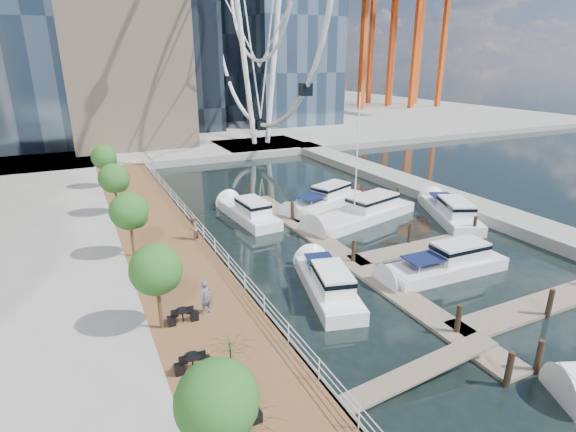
% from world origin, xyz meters
% --- Properties ---
extents(ground, '(520.00, 520.00, 0.00)m').
position_xyz_m(ground, '(0.00, 0.00, 0.00)').
color(ground, black).
rests_on(ground, ground).
extents(boardwalk, '(6.00, 60.00, 1.00)m').
position_xyz_m(boardwalk, '(-9.00, 15.00, 0.50)').
color(boardwalk, brown).
rests_on(boardwalk, ground).
extents(seawall, '(0.25, 60.00, 1.00)m').
position_xyz_m(seawall, '(-6.00, 15.00, 0.50)').
color(seawall, '#595954').
rests_on(seawall, ground).
extents(land_far, '(200.00, 114.00, 1.00)m').
position_xyz_m(land_far, '(0.00, 102.00, 0.50)').
color(land_far, gray).
rests_on(land_far, ground).
extents(breakwater, '(4.00, 60.00, 1.00)m').
position_xyz_m(breakwater, '(20.00, 20.00, 0.50)').
color(breakwater, gray).
rests_on(breakwater, ground).
extents(pier, '(14.00, 12.00, 1.00)m').
position_xyz_m(pier, '(14.00, 52.00, 0.50)').
color(pier, gray).
rests_on(pier, ground).
extents(railing, '(0.10, 60.00, 1.05)m').
position_xyz_m(railing, '(-6.10, 15.00, 1.52)').
color(railing, white).
rests_on(railing, boardwalk).
extents(floating_docks, '(16.00, 34.00, 2.60)m').
position_xyz_m(floating_docks, '(7.97, 9.98, 0.49)').
color(floating_docks, '#6D6051').
rests_on(floating_docks, ground).
extents(port_cranes, '(40.00, 52.00, 38.00)m').
position_xyz_m(port_cranes, '(67.67, 95.67, 20.00)').
color(port_cranes, '#D84C14').
rests_on(port_cranes, ground).
extents(street_trees, '(2.60, 42.60, 4.60)m').
position_xyz_m(street_trees, '(-11.40, 14.00, 4.29)').
color(street_trees, '#3F2B1C').
rests_on(street_trees, ground).
extents(cafe_tables, '(2.50, 13.70, 0.74)m').
position_xyz_m(cafe_tables, '(-10.40, -2.00, 1.37)').
color(cafe_tables, black).
rests_on(cafe_tables, ground).
extents(yacht_foreground, '(9.91, 2.97, 2.15)m').
position_xyz_m(yacht_foreground, '(7.81, 3.79, 0.00)').
color(yacht_foreground, silver).
rests_on(yacht_foreground, ground).
extents(pedestrian_near, '(0.83, 0.70, 1.94)m').
position_xyz_m(pedestrian_near, '(-8.91, 4.35, 1.97)').
color(pedestrian_near, '#51556C').
rests_on(pedestrian_near, boardwalk).
extents(pedestrian_mid, '(1.11, 1.13, 1.84)m').
position_xyz_m(pedestrian_mid, '(-6.83, 15.16, 1.92)').
color(pedestrian_mid, '#7E6257').
rests_on(pedestrian_mid, boardwalk).
extents(pedestrian_far, '(1.00, 0.48, 1.65)m').
position_xyz_m(pedestrian_far, '(-9.51, 33.21, 1.82)').
color(pedestrian_far, '#31353D').
rests_on(pedestrian_far, boardwalk).
extents(moored_yachts, '(23.34, 37.67, 11.50)m').
position_xyz_m(moored_yachts, '(8.14, 13.63, 0.00)').
color(moored_yachts, silver).
rests_on(moored_yachts, ground).
extents(cafe_seating, '(3.57, 8.90, 2.30)m').
position_xyz_m(cafe_seating, '(-9.93, -5.19, 2.12)').
color(cafe_seating, '#103D1B').
rests_on(cafe_seating, ground).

